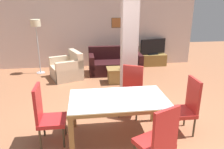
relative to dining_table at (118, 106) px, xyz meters
The scene contains 15 objects.
ground_plane 0.62m from the dining_table, ahead, with size 18.00×18.00×0.00m, color #9C6242.
back_wall 4.76m from the dining_table, 89.97° to the left, with size 7.20×0.09×2.70m.
divider_pillar 1.75m from the dining_table, 72.02° to the left, with size 0.37×0.28×2.70m.
dining_table is the anchor object (origin of this frame).
dining_chair_far_right 0.96m from the dining_table, 63.74° to the left, with size 0.62×0.62×1.05m.
dining_chair_near_right 1.01m from the dining_table, 65.45° to the right, with size 0.61×0.61×1.05m.
dining_chair_head_left 1.23m from the dining_table, behind, with size 0.46×0.46×1.05m.
dining_chair_head_right 1.26m from the dining_table, ahead, with size 0.46×0.46×1.05m.
sofa 3.78m from the dining_table, 82.64° to the left, with size 1.76×0.87×0.87m.
armchair 3.57m from the dining_table, 107.91° to the left, with size 1.12×1.17×0.85m.
coffee_table 2.84m from the dining_table, 81.47° to the left, with size 0.63×0.51×0.45m.
bottle 2.72m from the dining_table, 78.58° to the left, with size 0.07×0.07×0.27m.
tv_stand 4.88m from the dining_table, 65.37° to the left, with size 1.02×0.40×0.43m.
tv_screen 4.87m from the dining_table, 65.37° to the left, with size 1.01×0.29×0.59m.
floor_lamp 4.61m from the dining_table, 117.05° to the left, with size 0.32×0.32×1.80m.
Camera 1 is at (-0.56, -3.38, 2.35)m, focal length 35.00 mm.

